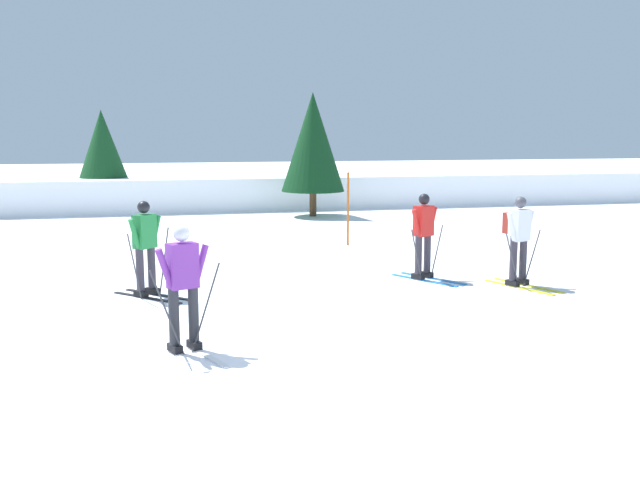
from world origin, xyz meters
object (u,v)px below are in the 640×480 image
trail_marker_pole (348,209)px  conifer_far_centre (313,142)px  skier_purple (183,285)px  skier_white (518,236)px  conifer_far_right (103,152)px  skier_red (424,234)px  skier_green (145,245)px

trail_marker_pole → conifer_far_centre: conifer_far_centre is taller
skier_purple → trail_marker_pole: size_ratio=0.91×
skier_purple → skier_white: (6.36, 2.76, 0.04)m
conifer_far_right → skier_red: bearing=-64.3°
conifer_far_right → trail_marker_pole: bearing=-56.7°
skier_white → conifer_far_right: 17.85m
skier_white → conifer_far_right: conifer_far_right is taller
skier_red → conifer_far_centre: conifer_far_centre is taller
skier_green → trail_marker_pole: 6.89m
skier_red → skier_white: (1.52, -0.98, 0.04)m
skier_green → skier_red: size_ratio=1.00×
skier_red → conifer_far_centre: size_ratio=0.40×
trail_marker_pole → conifer_far_centre: size_ratio=0.44×
skier_white → skier_green: bearing=174.2°
skier_white → conifer_far_centre: (-1.34, 11.93, 1.61)m
skier_green → skier_purple: bearing=-81.4°
skier_red → skier_white: size_ratio=1.00×
skier_green → conifer_far_centre: conifer_far_centre is taller
skier_green → skier_purple: 3.50m
skier_white → conifer_far_centre: size_ratio=0.40×
skier_red → skier_white: same height
skier_purple → conifer_far_right: (-2.20, 18.38, 1.26)m
skier_purple → conifer_far_centre: size_ratio=0.40×
skier_green → skier_red: 5.37m
skier_purple → trail_marker_pole: trail_marker_pole is taller
skier_purple → trail_marker_pole: bearing=61.2°
skier_green → skier_white: size_ratio=1.00×
skier_green → skier_white: bearing=-5.8°
skier_purple → skier_red: (4.84, 3.74, -0.00)m
trail_marker_pole → conifer_far_centre: bearing=85.4°
skier_red → conifer_far_centre: 11.07m
conifer_far_right → conifer_far_centre: (7.22, -3.69, 0.39)m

